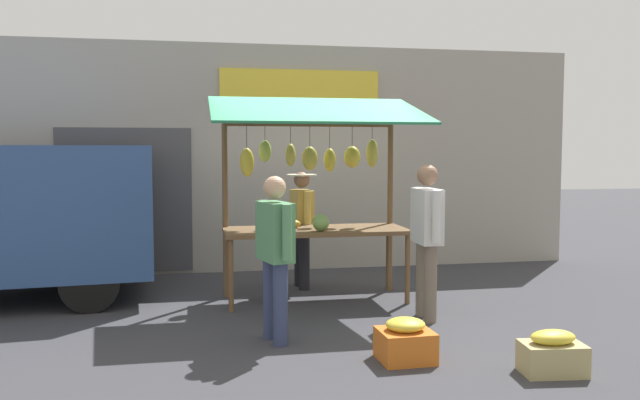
% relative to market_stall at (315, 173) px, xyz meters
% --- Properties ---
extents(ground_plane, '(40.00, 40.00, 0.00)m').
position_rel_market_stall_xyz_m(ground_plane, '(-0.00, 0.04, -1.56)').
color(ground_plane, '#38383D').
extents(street_backdrop, '(9.00, 0.30, 3.40)m').
position_rel_market_stall_xyz_m(street_backdrop, '(0.05, -2.15, 0.14)').
color(street_backdrop, '#9E998E').
rests_on(street_backdrop, ground).
extents(market_stall, '(2.50, 1.46, 2.50)m').
position_rel_market_stall_xyz_m(market_stall, '(0.00, 0.00, 0.00)').
color(market_stall, brown).
rests_on(market_stall, ground).
extents(vendor_with_sunhat, '(0.40, 0.67, 1.54)m').
position_rel_market_stall_xyz_m(vendor_with_sunhat, '(0.04, -0.71, -0.66)').
color(vendor_with_sunhat, '#232328').
rests_on(vendor_with_sunhat, ground).
extents(shopper_with_ponytail, '(0.33, 0.66, 1.59)m').
position_rel_market_stall_xyz_m(shopper_with_ponytail, '(0.69, 1.67, -0.65)').
color(shopper_with_ponytail, navy).
rests_on(shopper_with_ponytail, ground).
extents(shopper_with_shopping_bag, '(0.24, 0.71, 1.67)m').
position_rel_market_stall_xyz_m(shopper_with_shopping_bag, '(-1.02, 1.13, -0.58)').
color(shopper_with_shopping_bag, '#726656').
rests_on(shopper_with_shopping_bag, ground).
extents(produce_crate_near, '(0.47, 0.43, 0.38)m').
position_rel_market_stall_xyz_m(produce_crate_near, '(-0.35, 2.44, -1.38)').
color(produce_crate_near, '#D1661E').
rests_on(produce_crate_near, ground).
extents(produce_crate_side, '(0.53, 0.37, 0.37)m').
position_rel_market_stall_xyz_m(produce_crate_side, '(-1.43, 2.99, -1.39)').
color(produce_crate_side, tan).
rests_on(produce_crate_side, ground).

